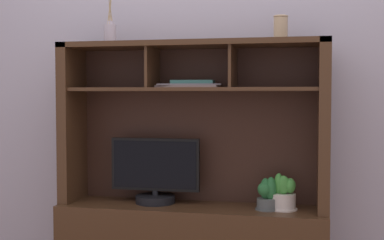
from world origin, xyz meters
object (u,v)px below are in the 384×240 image
potted_orchid (267,195)px  potted_fern (284,196)px  tv_monitor (155,175)px  diffuser_bottle (110,33)px  magazine_stack_left (190,84)px  media_console (192,225)px  ceramic_vase (281,28)px

potted_orchid → potted_fern: 0.09m
tv_monitor → diffuser_bottle: 0.86m
potted_fern → magazine_stack_left: magazine_stack_left is taller
potted_orchid → diffuser_bottle: diffuser_bottle is taller
potted_orchid → potted_fern: size_ratio=0.90×
potted_fern → magazine_stack_left: bearing=176.5°
media_console → ceramic_vase: size_ratio=11.33×
magazine_stack_left → potted_fern: bearing=-3.5°
tv_monitor → magazine_stack_left: 0.56m
tv_monitor → potted_fern: (0.73, -0.02, -0.09)m
potted_fern → diffuser_bottle: 1.34m
media_console → potted_fern: media_console is taller
tv_monitor → ceramic_vase: ceramic_vase is taller
media_console → diffuser_bottle: bearing=179.4°
tv_monitor → potted_orchid: (0.64, -0.04, -0.08)m
ceramic_vase → tv_monitor: bearing=-179.7°
magazine_stack_left → diffuser_bottle: 0.56m
media_console → potted_orchid: (0.42, -0.04, 0.19)m
magazine_stack_left → media_console: bearing=-46.2°
media_console → potted_fern: bearing=-1.9°
diffuser_bottle → magazine_stack_left: bearing=1.3°
media_console → tv_monitor: 0.35m
media_console → magazine_stack_left: (-0.01, 0.02, 0.79)m
tv_monitor → diffuser_bottle: bearing=179.3°
tv_monitor → ceramic_vase: 1.08m
potted_orchid → magazine_stack_left: magazine_stack_left is taller
potted_orchid → magazine_stack_left: 0.75m
diffuser_bottle → ceramic_vase: bearing=0.0°
tv_monitor → ceramic_vase: size_ratio=3.91×
potted_orchid → media_console: bearing=174.3°
media_console → diffuser_bottle: 1.19m
potted_fern → tv_monitor: bearing=178.5°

